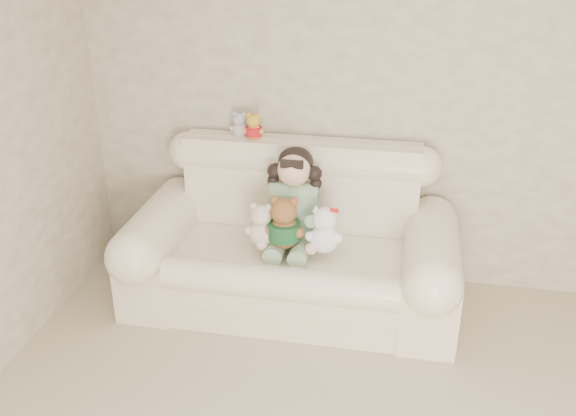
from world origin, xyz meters
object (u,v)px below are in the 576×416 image
(sofa, at_px, (291,235))
(seated_child, at_px, (294,197))
(brown_teddy, at_px, (284,218))
(white_cat, at_px, (325,225))
(cream_teddy, at_px, (261,221))

(sofa, xyz_separation_m, seated_child, (0.00, 0.08, 0.23))
(brown_teddy, height_order, white_cat, brown_teddy)
(brown_teddy, relative_size, cream_teddy, 1.20)
(white_cat, xyz_separation_m, cream_teddy, (-0.39, 0.02, -0.01))
(seated_child, bearing_deg, cream_teddy, -131.75)
(brown_teddy, distance_m, white_cat, 0.25)
(seated_child, height_order, white_cat, seated_child)
(seated_child, height_order, cream_teddy, seated_child)
(seated_child, distance_m, white_cat, 0.33)
(sofa, relative_size, seated_child, 3.21)
(brown_teddy, xyz_separation_m, cream_teddy, (-0.14, 0.00, -0.03))
(cream_teddy, bearing_deg, white_cat, -1.67)
(seated_child, bearing_deg, brown_teddy, -100.05)
(brown_teddy, xyz_separation_m, white_cat, (0.25, -0.01, -0.02))
(sofa, xyz_separation_m, brown_teddy, (-0.02, -0.14, 0.18))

